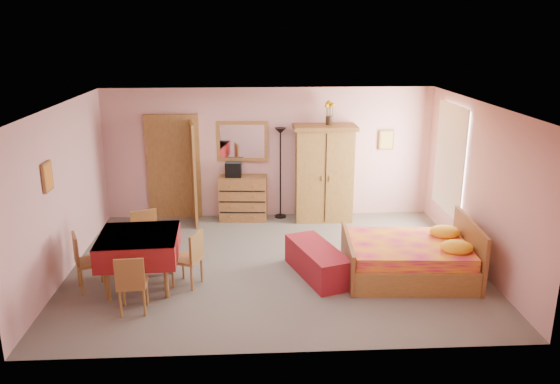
{
  "coord_description": "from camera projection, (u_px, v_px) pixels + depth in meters",
  "views": [
    {
      "loc": [
        -0.36,
        -8.14,
        3.7
      ],
      "look_at": [
        0.1,
        0.3,
        1.15
      ],
      "focal_mm": 35.0,
      "sensor_mm": 36.0,
      "label": 1
    }
  ],
  "objects": [
    {
      "name": "sunflower_vase",
      "position": [
        329.0,
        113.0,
        10.46
      ],
      "size": [
        0.18,
        0.18,
        0.46
      ],
      "primitive_type": "cube",
      "rotation": [
        0.0,
        0.0,
        0.0
      ],
      "color": "gold",
      "rests_on": "wardrobe"
    },
    {
      "name": "bench",
      "position": [
        317.0,
        261.0,
        8.45
      ],
      "size": [
        0.93,
        1.49,
        0.47
      ],
      "primitive_type": "cube",
      "rotation": [
        0.0,
        0.0,
        0.32
      ],
      "color": "maroon",
      "rests_on": "floor"
    },
    {
      "name": "doorway",
      "position": [
        174.0,
        168.0,
        10.84
      ],
      "size": [
        1.06,
        0.12,
        2.15
      ],
      "primitive_type": "cube",
      "color": "#9E6B35",
      "rests_on": "floor"
    },
    {
      "name": "wall_back",
      "position": [
        269.0,
        153.0,
        10.89
      ],
      "size": [
        6.5,
        0.1,
        2.6
      ],
      "primitive_type": "cube",
      "color": "#D4999B",
      "rests_on": "floor"
    },
    {
      "name": "picture_left",
      "position": [
        47.0,
        177.0,
        7.64
      ],
      "size": [
        0.04,
        0.32,
        0.42
      ],
      "primitive_type": "cube",
      "color": "orange",
      "rests_on": "wall_left"
    },
    {
      "name": "wardrobe",
      "position": [
        324.0,
        173.0,
        10.72
      ],
      "size": [
        1.22,
        0.64,
        1.91
      ],
      "primitive_type": "cube",
      "rotation": [
        0.0,
        0.0,
        -0.01
      ],
      "color": "olive",
      "rests_on": "floor"
    },
    {
      "name": "wall_mirror",
      "position": [
        242.0,
        141.0,
        10.76
      ],
      "size": [
        1.02,
        0.12,
        0.8
      ],
      "primitive_type": "cube",
      "rotation": [
        0.0,
        0.0,
        -0.07
      ],
      "color": "white",
      "rests_on": "wall_back"
    },
    {
      "name": "wall_front",
      "position": [
        285.0,
        251.0,
        6.11
      ],
      "size": [
        6.5,
        0.1,
        2.6
      ],
      "primitive_type": "cube",
      "color": "#D4999B",
      "rests_on": "floor"
    },
    {
      "name": "chair_east",
      "position": [
        187.0,
        258.0,
        8.08
      ],
      "size": [
        0.5,
        0.5,
        0.85
      ],
      "primitive_type": "cube",
      "rotation": [
        0.0,
        0.0,
        1.18
      ],
      "color": "#A56C37",
      "rests_on": "floor"
    },
    {
      "name": "picture_back",
      "position": [
        386.0,
        140.0,
        10.91
      ],
      "size": [
        0.3,
        0.04,
        0.4
      ],
      "primitive_type": "cube",
      "color": "#D8BF59",
      "rests_on": "wall_back"
    },
    {
      "name": "stereo",
      "position": [
        233.0,
        170.0,
        10.72
      ],
      "size": [
        0.33,
        0.25,
        0.29
      ],
      "primitive_type": "cube",
      "rotation": [
        0.0,
        0.0,
        -0.07
      ],
      "color": "black",
      "rests_on": "chest_of_drawers"
    },
    {
      "name": "chair_south",
      "position": [
        133.0,
        283.0,
        7.32
      ],
      "size": [
        0.41,
        0.41,
        0.84
      ],
      "primitive_type": "cube",
      "rotation": [
        0.0,
        0.0,
        0.07
      ],
      "color": "olive",
      "rests_on": "floor"
    },
    {
      "name": "chair_west",
      "position": [
        90.0,
        261.0,
        7.95
      ],
      "size": [
        0.52,
        0.52,
        0.88
      ],
      "primitive_type": "cube",
      "rotation": [
        0.0,
        0.0,
        -1.17
      ],
      "color": "olive",
      "rests_on": "floor"
    },
    {
      "name": "floor_lamp",
      "position": [
        280.0,
        173.0,
        10.86
      ],
      "size": [
        0.28,
        0.28,
        1.84
      ],
      "primitive_type": "cube",
      "rotation": [
        0.0,
        0.0,
        -0.24
      ],
      "color": "black",
      "rests_on": "floor"
    },
    {
      "name": "ceiling",
      "position": [
        274.0,
        105.0,
        8.12
      ],
      "size": [
        6.5,
        6.5,
        0.0
      ],
      "primitive_type": "plane",
      "rotation": [
        3.14,
        0.0,
        0.0
      ],
      "color": "brown",
      "rests_on": "wall_back"
    },
    {
      "name": "dining_table",
      "position": [
        140.0,
        261.0,
        8.03
      ],
      "size": [
        1.18,
        1.18,
        0.82
      ],
      "primitive_type": "cube",
      "rotation": [
        0.0,
        0.0,
        0.05
      ],
      "color": "maroon",
      "rests_on": "floor"
    },
    {
      "name": "wall_left",
      "position": [
        62.0,
        192.0,
        8.33
      ],
      "size": [
        0.1,
        5.0,
        2.6
      ],
      "primitive_type": "cube",
      "color": "#D4999B",
      "rests_on": "floor"
    },
    {
      "name": "chest_of_drawers",
      "position": [
        243.0,
        198.0,
        10.88
      ],
      "size": [
        0.96,
        0.53,
        0.88
      ],
      "primitive_type": "cube",
      "rotation": [
        0.0,
        0.0,
        -0.07
      ],
      "color": "#935F31",
      "rests_on": "floor"
    },
    {
      "name": "wall_right",
      "position": [
        479.0,
        185.0,
        8.67
      ],
      "size": [
        0.1,
        5.0,
        2.6
      ],
      "primitive_type": "cube",
      "color": "#D4999B",
      "rests_on": "floor"
    },
    {
      "name": "bed",
      "position": [
        408.0,
        248.0,
        8.38
      ],
      "size": [
        2.05,
        1.66,
        0.9
      ],
      "primitive_type": "cube",
      "rotation": [
        0.0,
        0.0,
        -0.07
      ],
      "color": "#BF1259",
      "rests_on": "floor"
    },
    {
      "name": "window",
      "position": [
        450.0,
        159.0,
        9.77
      ],
      "size": [
        0.08,
        1.4,
        1.95
      ],
      "primitive_type": "cube",
      "color": "white",
      "rests_on": "wall_right"
    },
    {
      "name": "floor",
      "position": [
        275.0,
        265.0,
        8.87
      ],
      "size": [
        6.5,
        6.5,
        0.0
      ],
      "primitive_type": "plane",
      "color": "slate",
      "rests_on": "ground"
    },
    {
      "name": "chair_north",
      "position": [
        148.0,
        241.0,
        8.64
      ],
      "size": [
        0.55,
        0.55,
        0.92
      ],
      "primitive_type": "cube",
      "rotation": [
        0.0,
        0.0,
        3.54
      ],
      "color": "#AC7C3A",
      "rests_on": "floor"
    }
  ]
}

